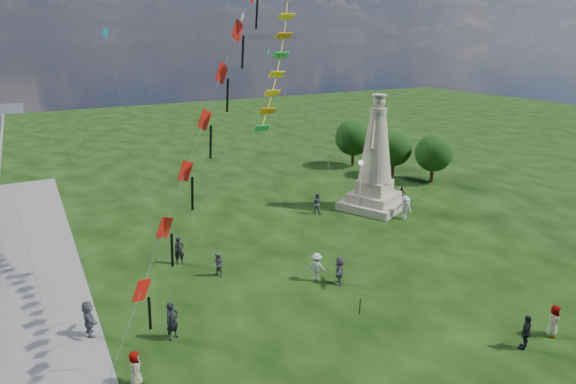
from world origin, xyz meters
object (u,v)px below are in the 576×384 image
statue (375,167)px  person_10 (135,369)px  person_0 (172,321)px  person_11 (339,270)px  person_2 (317,267)px  person_8 (405,207)px  lamppost (360,175)px  person_1 (218,265)px  person_5 (89,320)px  person_7 (317,203)px  person_3 (526,332)px  person_4 (554,321)px  person_9 (401,195)px  person_6 (179,251)px

statue → person_10: 25.69m
person_0 → person_11: size_ratio=1.14×
person_0 → person_2: person_0 is taller
person_8 → lamppost: bearing=-165.5°
person_1 → person_5: size_ratio=0.84×
statue → person_2: size_ratio=5.49×
person_0 → person_7: 18.80m
person_7 → person_5: bearing=76.3°
person_2 → person_3: (4.93, -10.21, 0.00)m
person_2 → person_4: (6.97, -10.21, -0.05)m
lamppost → person_11: size_ratio=2.60×
person_4 → person_9: bearing=38.3°
statue → person_11: 14.04m
person_0 → person_8: (20.56, 6.87, -0.02)m
person_2 → person_3: bearing=155.5°
person_4 → person_0: bearing=120.4°
lamppost → person_5: size_ratio=2.43×
person_1 → person_4: (11.88, -13.41, 0.05)m
person_1 → person_4: person_4 is taller
person_6 → person_9: (20.20, 2.18, -0.16)m
person_6 → statue: bearing=16.0°
person_1 → person_8: bearing=70.2°
person_4 → person_11: (-6.04, 9.20, 0.04)m
person_5 → person_2: bearing=-95.5°
person_3 → person_5: bearing=-52.7°
person_2 → person_5: person_5 is taller
person_7 → person_11: size_ratio=1.03×
person_7 → person_9: bearing=-139.9°
lamppost → person_2: lamppost is taller
lamppost → person_9: 5.21m
statue → person_2: bearing=-167.2°
person_0 → person_4: 18.20m
statue → person_10: (-22.26, -12.52, -2.78)m
person_1 → person_10: bearing=-68.3°
person_7 → person_11: 11.74m
person_4 → lamppost: bearing=51.8°
person_0 → person_6: (2.63, 7.65, -0.06)m
person_8 → person_4: bearing=-41.0°
person_1 → person_11: (5.83, -4.21, 0.09)m
person_4 → person_6: (-13.41, 16.23, 0.09)m
statue → person_5: (-23.45, -8.00, -2.66)m
person_0 → person_9: size_ratio=1.30×
person_3 → person_8: size_ratio=0.91×
statue → person_10: size_ratio=5.96×
person_0 → person_7: (15.10, 11.19, -0.09)m
person_0 → person_1: person_0 is taller
lamppost → person_6: 15.90m
lamppost → person_9: lamppost is taller
person_6 → person_8: 17.94m
person_9 → person_4: bearing=-91.1°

